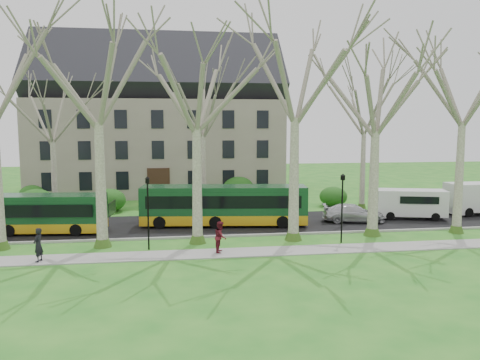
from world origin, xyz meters
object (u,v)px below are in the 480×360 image
(bus_follow, at_px, (224,205))
(pedestrian_a, at_px, (38,245))
(sedan, at_px, (353,213))
(van_a, at_px, (410,204))
(pedestrian_b, at_px, (221,237))
(bus_lead, at_px, (23,213))

(bus_follow, height_order, pedestrian_a, bus_follow)
(bus_follow, relative_size, sedan, 2.60)
(sedan, xyz_separation_m, van_a, (4.93, 0.56, 0.48))
(van_a, relative_size, pedestrian_b, 2.90)
(bus_lead, distance_m, pedestrian_b, 14.51)
(van_a, distance_m, pedestrian_b, 17.63)
(pedestrian_a, bearing_deg, bus_lead, -144.16)
(pedestrian_b, bearing_deg, pedestrian_a, 105.69)
(van_a, bearing_deg, sedan, -158.78)
(bus_follow, distance_m, van_a, 14.87)
(pedestrian_a, xyz_separation_m, pedestrian_b, (9.95, 0.53, -0.01))
(sedan, xyz_separation_m, pedestrian_a, (-20.86, -7.71, 0.25))
(sedan, relative_size, pedestrian_b, 2.55)
(pedestrian_a, height_order, pedestrian_b, pedestrian_a)
(bus_lead, xyz_separation_m, van_a, (28.70, 1.04, -0.21))
(van_a, xyz_separation_m, pedestrian_a, (-25.79, -8.27, -0.23))
(bus_lead, distance_m, pedestrian_a, 7.81)
(sedan, relative_size, van_a, 0.88)
(bus_follow, distance_m, pedestrian_a, 13.49)
(sedan, height_order, van_a, van_a)
(pedestrian_b, bearing_deg, sedan, -44.01)
(van_a, bearing_deg, pedestrian_a, -147.52)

